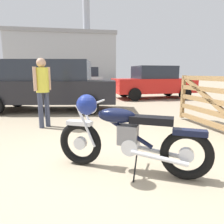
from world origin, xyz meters
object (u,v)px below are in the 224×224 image
(bystander, at_px, (43,86))
(red_hatchback_near, at_px, (45,84))
(silver_sedan_mid, at_px, (154,82))
(dark_sedan_left, at_px, (10,78))
(vintage_motorcycle, at_px, (125,136))
(timber_gate, at_px, (222,102))
(white_estate_far, at_px, (70,78))

(bystander, xyz_separation_m, red_hatchback_near, (-0.22, 2.44, -0.08))
(silver_sedan_mid, height_order, dark_sedan_left, dark_sedan_left)
(vintage_motorcycle, relative_size, timber_gate, 0.74)
(silver_sedan_mid, bearing_deg, red_hatchback_near, 24.72)
(vintage_motorcycle, xyz_separation_m, dark_sedan_left, (-4.89, 13.44, 0.45))
(silver_sedan_mid, distance_m, red_hatchback_near, 5.81)
(timber_gate, height_order, bystander, bystander)
(timber_gate, relative_size, bystander, 1.53)
(white_estate_far, bearing_deg, vintage_motorcycle, 84.30)
(vintage_motorcycle, relative_size, white_estate_far, 0.38)
(bystander, relative_size, red_hatchback_near, 0.34)
(silver_sedan_mid, bearing_deg, white_estate_far, -52.38)
(bystander, distance_m, dark_sedan_left, 11.38)
(timber_gate, distance_m, silver_sedan_mid, 6.52)
(vintage_motorcycle, height_order, bystander, bystander)
(white_estate_far, bearing_deg, dark_sedan_left, -16.48)
(timber_gate, xyz_separation_m, silver_sedan_mid, (1.11, 6.42, 0.13))
(dark_sedan_left, bearing_deg, silver_sedan_mid, 157.54)
(vintage_motorcycle, distance_m, bystander, 3.00)
(red_hatchback_near, bearing_deg, white_estate_far, 94.12)
(timber_gate, height_order, silver_sedan_mid, silver_sedan_mid)
(vintage_motorcycle, relative_size, dark_sedan_left, 0.38)
(timber_gate, xyz_separation_m, white_estate_far, (-3.21, 11.57, 0.24))
(white_estate_far, distance_m, dark_sedan_left, 4.24)
(timber_gate, xyz_separation_m, dark_sedan_left, (-7.41, 12.13, 0.24))
(vintage_motorcycle, bearing_deg, timber_gate, -123.64)
(white_estate_far, xyz_separation_m, red_hatchback_near, (-0.86, -7.79, 0.00))
(bystander, relative_size, silver_sedan_mid, 0.39)
(vintage_motorcycle, relative_size, silver_sedan_mid, 0.44)
(dark_sedan_left, bearing_deg, timber_gate, 132.81)
(red_hatchback_near, bearing_deg, vintage_motorcycle, -62.66)
(silver_sedan_mid, bearing_deg, bystander, 43.42)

